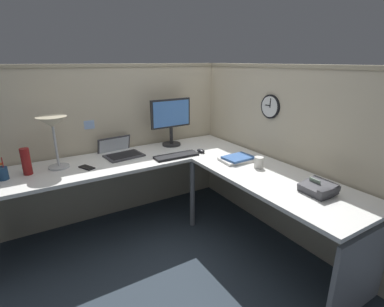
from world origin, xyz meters
TOP-DOWN VIEW (x-y plane):
  - ground_plane at (0.00, 0.00)m, footprint 6.80×6.80m
  - cubicle_wall_back at (-0.36, 0.87)m, footprint 2.57×0.12m
  - cubicle_wall_right at (0.87, -0.27)m, footprint 0.12×2.37m
  - desk at (-0.15, -0.05)m, footprint 2.35×2.15m
  - monitor at (0.18, 0.64)m, footprint 0.46×0.20m
  - laptop at (-0.40, 0.63)m, footprint 0.38×0.42m
  - keyboard at (0.04, 0.26)m, footprint 0.43×0.15m
  - computer_mouse at (0.32, 0.25)m, footprint 0.06×0.10m
  - desk_lamp_dome at (-0.96, 0.53)m, footprint 0.24×0.24m
  - pen_cup at (-1.36, 0.48)m, footprint 0.08×0.08m
  - cell_phone at (-0.76, 0.40)m, footprint 0.12×0.16m
  - thermos_flask at (-1.19, 0.50)m, footprint 0.07×0.07m
  - office_phone at (0.51, -0.95)m, footprint 0.20×0.22m
  - book_stack at (0.46, -0.13)m, footprint 0.30×0.23m
  - coffee_mug at (0.51, -0.36)m, footprint 0.08×0.08m
  - wall_clock at (0.82, -0.15)m, footprint 0.04×0.22m
  - pinned_note_leftmost at (-0.62, 0.82)m, footprint 0.10×0.00m

SIDE VIEW (x-z plane):
  - ground_plane at x=0.00m, z-range 0.00..0.00m
  - desk at x=-0.15m, z-range 0.27..1.00m
  - cell_phone at x=-0.76m, z-range 0.73..0.74m
  - keyboard at x=0.04m, z-range 0.73..0.75m
  - computer_mouse at x=0.32m, z-range 0.73..0.76m
  - book_stack at x=0.46m, z-range 0.73..0.77m
  - laptop at x=-0.40m, z-range 0.65..0.86m
  - office_phone at x=0.51m, z-range 0.71..0.82m
  - coffee_mug at x=0.51m, z-range 0.73..0.83m
  - pen_cup at x=-1.36m, z-range 0.69..0.87m
  - cubicle_wall_back at x=-0.36m, z-range 0.00..1.58m
  - cubicle_wall_right at x=0.87m, z-range 0.00..1.58m
  - thermos_flask at x=-1.19m, z-range 0.73..0.95m
  - pinned_note_leftmost at x=-0.62m, z-range 0.97..1.06m
  - monitor at x=0.18m, z-range 0.77..1.27m
  - desk_lamp_dome at x=-0.96m, z-range 0.87..1.32m
  - wall_clock at x=0.82m, z-range 1.09..1.31m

